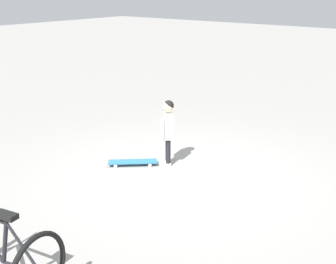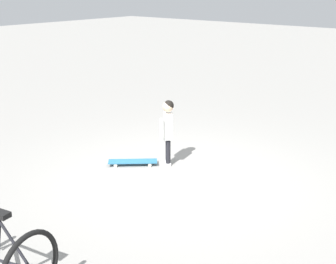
% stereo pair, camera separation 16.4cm
% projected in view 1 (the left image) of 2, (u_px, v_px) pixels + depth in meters
% --- Properties ---
extents(ground_plane, '(50.00, 50.00, 0.00)m').
position_uv_depth(ground_plane, '(179.00, 179.00, 7.05)').
color(ground_plane, gray).
extents(child_person, '(0.27, 0.40, 1.06)m').
position_uv_depth(child_person, '(168.00, 126.00, 7.39)').
color(child_person, black).
rests_on(child_person, ground).
extents(skateboard, '(0.70, 0.66, 0.07)m').
position_uv_depth(skateboard, '(133.00, 162.00, 7.54)').
color(skateboard, teal).
rests_on(skateboard, ground).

